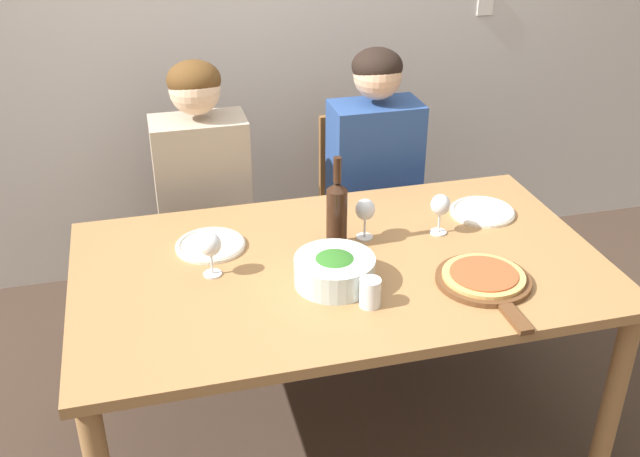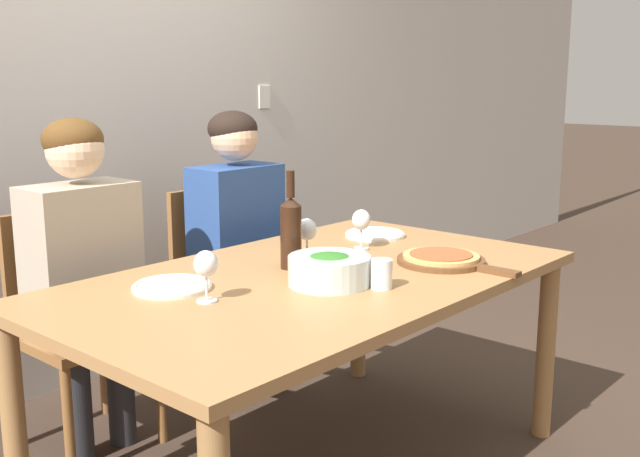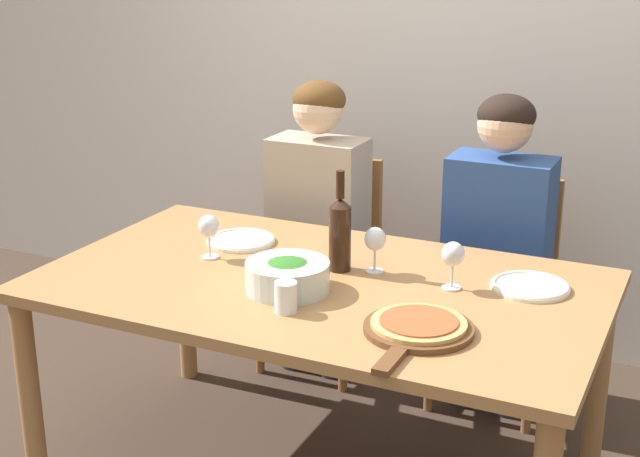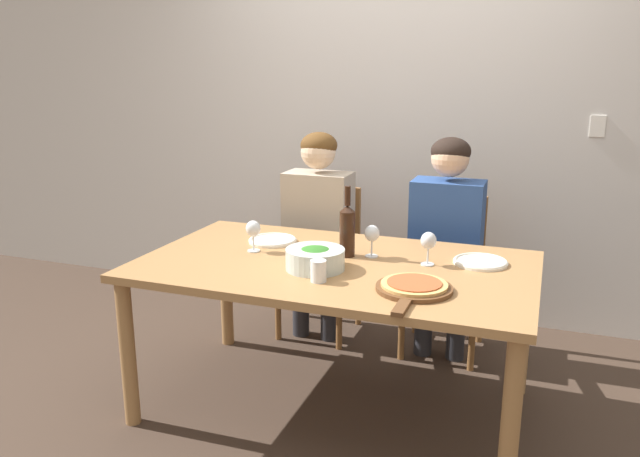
# 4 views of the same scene
# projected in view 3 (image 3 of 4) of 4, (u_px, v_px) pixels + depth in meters

# --- Properties ---
(back_wall) EXTENTS (10.00, 0.06, 2.70)m
(back_wall) POSITION_uv_depth(u_px,v_px,m) (456.00, 36.00, 3.76)
(back_wall) COLOR silver
(back_wall) RESTS_ON ground
(dining_table) EXTENTS (1.75, 1.02, 0.72)m
(dining_table) POSITION_uv_depth(u_px,v_px,m) (319.00, 304.00, 2.82)
(dining_table) COLOR #9E7042
(dining_table) RESTS_ON ground
(chair_left) EXTENTS (0.42, 0.42, 0.87)m
(chair_left) POSITION_uv_depth(u_px,v_px,m) (327.00, 253.00, 3.76)
(chair_left) COLOR brown
(chair_left) RESTS_ON ground
(chair_right) EXTENTS (0.42, 0.42, 0.87)m
(chair_right) POSITION_uv_depth(u_px,v_px,m) (501.00, 281.00, 3.46)
(chair_right) COLOR brown
(chair_right) RESTS_ON ground
(person_woman) EXTENTS (0.47, 0.51, 1.22)m
(person_woman) POSITION_uv_depth(u_px,v_px,m) (316.00, 202.00, 3.59)
(person_woman) COLOR #28282D
(person_woman) RESTS_ON ground
(person_man) EXTENTS (0.47, 0.51, 1.22)m
(person_man) POSITION_uv_depth(u_px,v_px,m) (498.00, 226.00, 3.29)
(person_man) COLOR #28282D
(person_man) RESTS_ON ground
(wine_bottle) EXTENTS (0.07, 0.07, 0.33)m
(wine_bottle) POSITION_uv_depth(u_px,v_px,m) (340.00, 232.00, 2.84)
(wine_bottle) COLOR black
(wine_bottle) RESTS_ON dining_table
(broccoli_bowl) EXTENTS (0.26, 0.26, 0.10)m
(broccoli_bowl) POSITION_uv_depth(u_px,v_px,m) (288.00, 276.00, 2.70)
(broccoli_bowl) COLOR silver
(broccoli_bowl) RESTS_ON dining_table
(dinner_plate_left) EXTENTS (0.24, 0.24, 0.02)m
(dinner_plate_left) POSITION_uv_depth(u_px,v_px,m) (241.00, 240.00, 3.14)
(dinner_plate_left) COLOR silver
(dinner_plate_left) RESTS_ON dining_table
(dinner_plate_right) EXTENTS (0.24, 0.24, 0.02)m
(dinner_plate_right) POSITION_uv_depth(u_px,v_px,m) (530.00, 286.00, 2.72)
(dinner_plate_right) COLOR silver
(dinner_plate_right) RESTS_ON dining_table
(pizza_on_board) EXTENTS (0.30, 0.44, 0.04)m
(pizza_on_board) POSITION_uv_depth(u_px,v_px,m) (418.00, 328.00, 2.42)
(pizza_on_board) COLOR brown
(pizza_on_board) RESTS_ON dining_table
(wine_glass_left) EXTENTS (0.07, 0.07, 0.15)m
(wine_glass_left) POSITION_uv_depth(u_px,v_px,m) (209.00, 228.00, 2.96)
(wine_glass_left) COLOR silver
(wine_glass_left) RESTS_ON dining_table
(wine_glass_right) EXTENTS (0.07, 0.07, 0.15)m
(wine_glass_right) POSITION_uv_depth(u_px,v_px,m) (453.00, 256.00, 2.70)
(wine_glass_right) COLOR silver
(wine_glass_right) RESTS_ON dining_table
(wine_glass_centre) EXTENTS (0.07, 0.07, 0.15)m
(wine_glass_centre) POSITION_uv_depth(u_px,v_px,m) (375.00, 241.00, 2.83)
(wine_glass_centre) COLOR silver
(wine_glass_centre) RESTS_ON dining_table
(water_tumbler) EXTENTS (0.07, 0.07, 0.09)m
(water_tumbler) POSITION_uv_depth(u_px,v_px,m) (286.00, 297.00, 2.55)
(water_tumbler) COLOR silver
(water_tumbler) RESTS_ON dining_table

